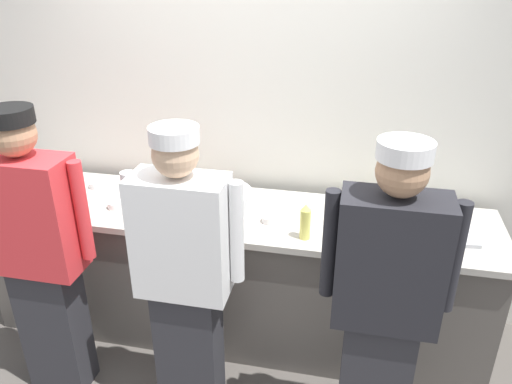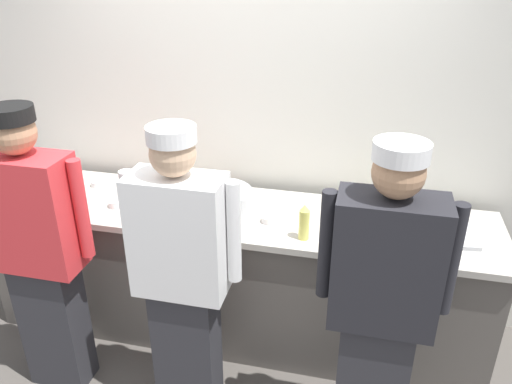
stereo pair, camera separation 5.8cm
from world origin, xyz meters
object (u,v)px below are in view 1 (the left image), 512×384
Objects in this scene: chef_near_left at (39,252)px; sheet_tray at (431,231)px; squeeze_bottle_secondary at (381,198)px; ramekin_red_sauce at (96,184)px; squeeze_bottle_primary at (305,222)px; ramekin_green_sauce at (270,218)px; chef_center at (184,274)px; plate_stack_front at (52,179)px; ramekin_orange_sauce at (115,204)px; mixing_bowl_steel at (221,199)px; ramekin_yellow_sauce at (163,211)px; deli_cup at (142,196)px; chef_far_right at (384,302)px; squeeze_bottle_spare at (169,181)px.

sheet_tray is (2.07, 0.64, 0.02)m from chef_near_left.
ramekin_red_sauce is (-1.88, -0.04, -0.08)m from squeeze_bottle_secondary.
squeeze_bottle_primary reaches higher than ramekin_green_sauce.
chef_center is 3.52× the size of sheet_tray.
plate_stack_front is at bearing 147.22° from chef_center.
ramekin_orange_sauce is (-1.89, -0.09, 0.01)m from sheet_tray.
mixing_bowl_steel is 0.66m from ramekin_orange_sauce.
ramekin_yellow_sauce is 1.10× the size of deli_cup.
chef_far_right is 0.73m from sheet_tray.
mixing_bowl_steel is at bearing -171.10° from squeeze_bottle_secondary.
plate_stack_front reaches higher than ramekin_yellow_sauce.
ramekin_red_sauce is (0.31, 0.02, -0.02)m from plate_stack_front.
deli_cup reaches higher than plate_stack_front.
squeeze_bottle_secondary is at bearing 25.32° from chef_near_left.
plate_stack_front reaches higher than ramekin_green_sauce.
ramekin_red_sauce is at bearing 138.42° from chef_center.
mixing_bowl_steel is at bearing 154.98° from squeeze_bottle_primary.
chef_center is 0.84m from deli_cup.
chef_center is at bearing -59.10° from ramekin_yellow_sauce.
chef_far_right is 1.23m from mixing_bowl_steel.
plate_stack_front is (-2.20, 0.82, 0.05)m from chef_far_right.
sheet_tray is at bearing -4.36° from ramekin_red_sauce.
chef_near_left is 8.06× the size of squeeze_bottle_primary.
ramekin_orange_sauce is (-0.65, -0.14, -0.04)m from mixing_bowl_steel.
sheet_tray is at bearing 68.73° from chef_far_right.
mixing_bowl_steel reaches higher than ramekin_yellow_sauce.
sheet_tray is at bearing -0.48° from deli_cup.
chef_near_left is at bearing -154.68° from squeeze_bottle_secondary.
deli_cup reaches higher than ramekin_red_sauce.
plate_stack_front is 2.01× the size of ramekin_orange_sauce.
mixing_bowl_steel is 0.98m from squeeze_bottle_secondary.
chef_center is at bearing -52.26° from deli_cup.
chef_far_right is 16.59× the size of ramekin_yellow_sauce.
chef_far_right is at bearing -24.90° from deli_cup.
chef_far_right is 17.47× the size of ramekin_orange_sauce.
plate_stack_front is at bearing 175.88° from mixing_bowl_steel.
deli_cup is (-0.51, -0.04, -0.01)m from mixing_bowl_steel.
ramekin_green_sauce is (0.33, -0.12, -0.04)m from mixing_bowl_steel.
ramekin_yellow_sauce is 0.65m from ramekin_red_sauce.
squeeze_bottle_spare is at bearing -177.83° from squeeze_bottle_secondary.
ramekin_yellow_sauce is 1.05× the size of ramekin_orange_sauce.
squeeze_bottle_primary reaches higher than sheet_tray.
sheet_tray is (2.47, -0.14, -0.03)m from plate_stack_front.
ramekin_green_sauce is (-0.92, -0.06, 0.01)m from sheet_tray.
ramekin_green_sauce is (-0.22, 0.14, -0.08)m from squeeze_bottle_primary.
deli_cup is at bearing 64.74° from chef_near_left.
plate_stack_front is at bearing 164.42° from ramekin_yellow_sauce.
plate_stack_front reaches higher than ramekin_orange_sauce.
chef_center reaches higher than deli_cup.
mixing_bowl_steel is at bearing 143.35° from chef_far_right.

